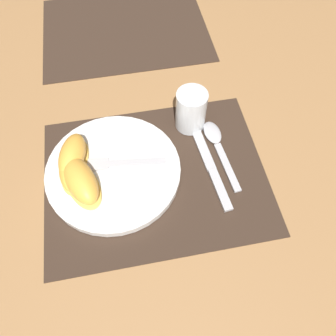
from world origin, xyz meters
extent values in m
plane|color=#A37547|center=(0.00, 0.00, 0.00)|extent=(3.00, 3.00, 0.00)
cube|color=#38281E|center=(0.00, 0.00, 0.00)|extent=(0.42, 0.33, 0.00)
cube|color=#38281E|center=(-0.01, 0.45, 0.00)|extent=(0.42, 0.33, 0.00)
cylinder|color=white|center=(-0.08, 0.02, 0.01)|extent=(0.26, 0.26, 0.02)
cylinder|color=silver|center=(0.09, 0.11, 0.05)|extent=(0.06, 0.06, 0.09)
cylinder|color=yellow|center=(0.09, 0.11, 0.02)|extent=(0.05, 0.05, 0.04)
cube|color=#BCBCC1|center=(0.11, -0.05, 0.01)|extent=(0.03, 0.09, 0.01)
cube|color=#BCBCC1|center=(0.10, 0.06, 0.01)|extent=(0.03, 0.14, 0.01)
cube|color=#BCBCC1|center=(0.14, -0.01, 0.01)|extent=(0.02, 0.11, 0.01)
ellipsoid|color=#BCBCC1|center=(0.13, 0.08, 0.01)|extent=(0.04, 0.06, 0.01)
cube|color=#BCBCC1|center=(-0.03, 0.02, 0.02)|extent=(0.11, 0.03, 0.00)
cube|color=#BCBCC1|center=(-0.12, 0.03, 0.02)|extent=(0.07, 0.03, 0.00)
ellipsoid|color=#F7C656|center=(-0.15, 0.05, 0.02)|extent=(0.07, 0.11, 0.01)
ellipsoid|color=#F9B242|center=(-0.15, 0.05, 0.04)|extent=(0.07, 0.10, 0.05)
ellipsoid|color=#F7C656|center=(-0.15, 0.03, 0.02)|extent=(0.05, 0.10, 0.01)
ellipsoid|color=#F9B242|center=(-0.15, 0.03, 0.04)|extent=(0.04, 0.10, 0.04)
ellipsoid|color=#F7C656|center=(-0.14, 0.00, 0.02)|extent=(0.08, 0.12, 0.01)
ellipsoid|color=#F9B242|center=(-0.14, 0.00, 0.04)|extent=(0.08, 0.12, 0.03)
ellipsoid|color=#F7C656|center=(-0.14, -0.01, 0.02)|extent=(0.09, 0.12, 0.01)
ellipsoid|color=#F9B242|center=(-0.14, -0.01, 0.04)|extent=(0.08, 0.12, 0.05)
camera|label=1|loc=(-0.03, -0.31, 0.56)|focal=35.00mm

